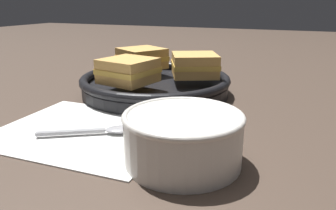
{
  "coord_description": "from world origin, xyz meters",
  "views": [
    {
      "loc": [
        0.23,
        -0.44,
        0.19
      ],
      "look_at": [
        0.03,
        0.02,
        0.03
      ],
      "focal_mm": 35.0,
      "sensor_mm": 36.0,
      "label": 1
    }
  ],
  "objects_px": {
    "spoon": "(108,130)",
    "skillet": "(155,84)",
    "soup_bowl": "(183,135)",
    "sandwich_far_left": "(195,65)",
    "sandwich_near_left": "(142,58)",
    "sandwich_near_right": "(128,71)"
  },
  "relations": [
    {
      "from": "skillet",
      "to": "sandwich_near_right",
      "type": "xyz_separation_m",
      "value": [
        -0.02,
        -0.08,
        0.04
      ]
    },
    {
      "from": "spoon",
      "to": "skillet",
      "type": "distance_m",
      "value": 0.24
    },
    {
      "from": "soup_bowl",
      "to": "spoon",
      "type": "distance_m",
      "value": 0.14
    },
    {
      "from": "soup_bowl",
      "to": "spoon",
      "type": "relative_size",
      "value": 1.1
    },
    {
      "from": "sandwich_near_right",
      "to": "sandwich_far_left",
      "type": "height_order",
      "value": "same"
    },
    {
      "from": "sandwich_near_left",
      "to": "sandwich_far_left",
      "type": "bearing_deg",
      "value": -12.88
    },
    {
      "from": "spoon",
      "to": "sandwich_far_left",
      "type": "relative_size",
      "value": 1.07
    },
    {
      "from": "skillet",
      "to": "sandwich_far_left",
      "type": "height_order",
      "value": "sandwich_far_left"
    },
    {
      "from": "soup_bowl",
      "to": "sandwich_far_left",
      "type": "height_order",
      "value": "sandwich_far_left"
    },
    {
      "from": "spoon",
      "to": "soup_bowl",
      "type": "bearing_deg",
      "value": -47.49
    },
    {
      "from": "spoon",
      "to": "skillet",
      "type": "relative_size",
      "value": 0.42
    },
    {
      "from": "sandwich_near_right",
      "to": "skillet",
      "type": "bearing_deg",
      "value": 77.12
    },
    {
      "from": "soup_bowl",
      "to": "sandwich_far_left",
      "type": "distance_m",
      "value": 0.31
    },
    {
      "from": "spoon",
      "to": "sandwich_near_left",
      "type": "distance_m",
      "value": 0.31
    },
    {
      "from": "sandwich_near_left",
      "to": "sandwich_near_right",
      "type": "height_order",
      "value": "same"
    },
    {
      "from": "spoon",
      "to": "sandwich_near_right",
      "type": "height_order",
      "value": "sandwich_near_right"
    },
    {
      "from": "sandwich_near_left",
      "to": "sandwich_far_left",
      "type": "distance_m",
      "value": 0.14
    },
    {
      "from": "soup_bowl",
      "to": "sandwich_near_left",
      "type": "bearing_deg",
      "value": 124.46
    },
    {
      "from": "sandwich_near_left",
      "to": "sandwich_near_right",
      "type": "relative_size",
      "value": 1.16
    },
    {
      "from": "soup_bowl",
      "to": "sandwich_near_right",
      "type": "xyz_separation_m",
      "value": [
        -0.19,
        0.19,
        0.03
      ]
    },
    {
      "from": "sandwich_near_left",
      "to": "sandwich_far_left",
      "type": "xyz_separation_m",
      "value": [
        0.14,
        -0.03,
        0.0
      ]
    },
    {
      "from": "sandwich_near_right",
      "to": "spoon",
      "type": "bearing_deg",
      "value": -71.95
    }
  ]
}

